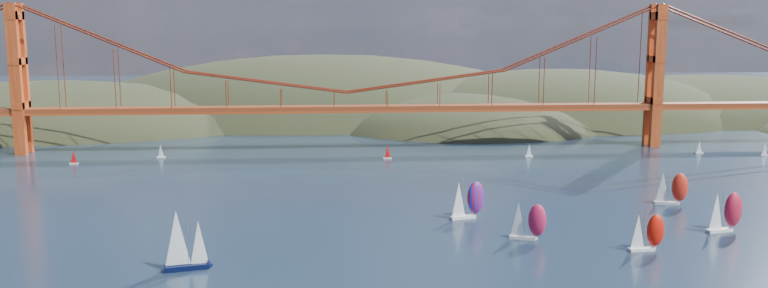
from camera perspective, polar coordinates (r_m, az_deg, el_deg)
headlands at (r=389.68m, az=3.44°, el=0.29°), size 725.00×225.00×96.00m
bridge at (r=283.55m, az=-3.19°, el=6.03°), size 552.00×12.00×55.00m
sloop_navy at (r=152.48m, az=-15.03°, el=-7.13°), size 9.00×5.86×13.40m
racer_0 at (r=170.79m, az=10.85°, el=-5.73°), size 8.34×5.33×9.32m
racer_1 at (r=169.19m, az=19.36°, el=-6.31°), size 7.86×3.44×8.93m
racer_2 at (r=190.84m, az=24.51°, el=-4.68°), size 9.26×4.99×10.38m
racer_3 at (r=213.71m, az=21.01°, el=-3.12°), size 8.68×5.00×9.73m
racer_rwb at (r=186.48m, az=6.33°, el=-4.20°), size 9.25×5.49×10.37m
distant_boat_2 at (r=277.49m, az=-22.57°, el=-0.94°), size 3.00×2.00×4.70m
distant_boat_3 at (r=279.65m, az=-16.65°, el=-0.54°), size 3.00×2.00×4.70m
distant_boat_4 at (r=300.43m, az=22.89°, el=-0.23°), size 3.00×2.00×4.70m
distant_boat_5 at (r=305.66m, az=27.03°, el=-0.36°), size 3.00×2.00×4.70m
distant_boat_8 at (r=274.99m, az=11.00°, el=-0.48°), size 3.00×2.00×4.70m
distant_boat_9 at (r=266.21m, az=0.28°, el=-0.63°), size 3.00×2.00×4.70m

